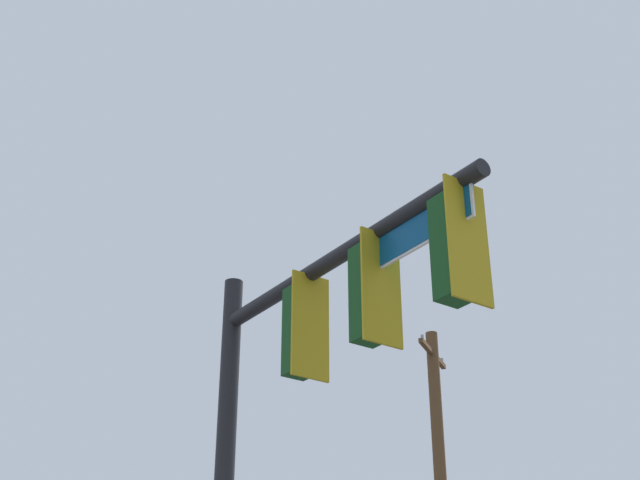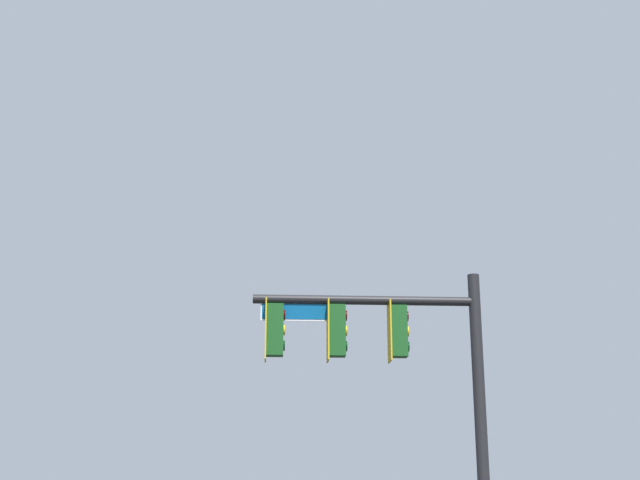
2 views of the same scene
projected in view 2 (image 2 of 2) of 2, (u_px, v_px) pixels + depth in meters
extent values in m
cylinder|color=black|center=(481.00, 427.00, 18.50)|extent=(0.25, 0.25, 6.52)
cylinder|color=black|center=(364.00, 300.00, 19.13)|extent=(4.75, 1.06, 0.19)
cube|color=gold|center=(390.00, 331.00, 18.97)|extent=(0.12, 0.52, 1.30)
cube|color=#144719|center=(398.00, 331.00, 18.98)|extent=(0.41, 0.38, 1.10)
cylinder|color=#144719|center=(398.00, 303.00, 19.15)|extent=(0.04, 0.04, 0.12)
cylinder|color=#340503|center=(407.00, 316.00, 19.08)|extent=(0.07, 0.22, 0.22)
cylinder|color=yellow|center=(408.00, 332.00, 18.99)|extent=(0.07, 0.22, 0.22)
cylinder|color=black|center=(408.00, 347.00, 18.89)|extent=(0.07, 0.22, 0.22)
cube|color=gold|center=(328.00, 331.00, 18.90)|extent=(0.12, 0.52, 1.30)
cube|color=#144719|center=(337.00, 331.00, 18.91)|extent=(0.41, 0.38, 1.10)
cylinder|color=#144719|center=(337.00, 303.00, 19.08)|extent=(0.04, 0.04, 0.12)
cylinder|color=#340503|center=(346.00, 316.00, 19.01)|extent=(0.07, 0.22, 0.22)
cylinder|color=yellow|center=(346.00, 331.00, 18.92)|extent=(0.07, 0.22, 0.22)
cylinder|color=black|center=(346.00, 346.00, 18.82)|extent=(0.07, 0.22, 0.22)
cube|color=gold|center=(266.00, 330.00, 18.82)|extent=(0.12, 0.52, 1.30)
cube|color=#144719|center=(275.00, 330.00, 18.84)|extent=(0.41, 0.38, 1.10)
cylinder|color=#144719|center=(275.00, 302.00, 19.01)|extent=(0.04, 0.04, 0.12)
cylinder|color=#340503|center=(284.00, 315.00, 18.94)|extent=(0.07, 0.22, 0.22)
cylinder|color=yellow|center=(284.00, 330.00, 18.85)|extent=(0.07, 0.22, 0.22)
cylinder|color=black|center=(284.00, 346.00, 18.75)|extent=(0.07, 0.22, 0.22)
cube|color=#0A4C7F|center=(299.00, 312.00, 18.98)|extent=(1.56, 0.32, 0.33)
cube|color=white|center=(299.00, 312.00, 18.98)|extent=(1.61, 0.32, 0.39)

